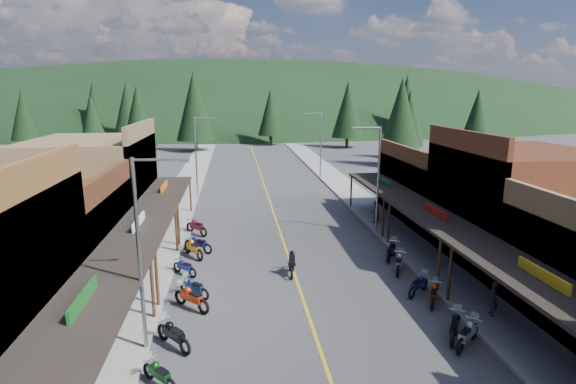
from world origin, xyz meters
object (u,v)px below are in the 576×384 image
object	(u,v)px
bike_west_11	(196,226)
pine_0	(24,114)
pine_7	(94,107)
pine_4	(348,109)
pine_8	(93,126)
bike_west_5	(173,333)
pedestrian_east_b	(375,212)
bike_east_4	(468,333)
pine_10	(138,115)
shop_east_3	(443,189)
streetlight_1	(197,153)
pine_6	(477,111)
pine_5	(406,103)
pine_9	(409,118)
bike_west_8	(185,266)
bike_west_10	(198,243)
bike_west_4	(159,373)
bike_east_7	(418,284)
streetlight_2	(376,175)
rider_on_bike	(292,264)
bike_east_8	(399,262)
pine_2	(194,106)
bike_west_7	(194,286)
bike_east_9	(391,250)
shop_west_2	(45,238)
pine_11	(401,115)
pedestrian_east_a	(493,298)
pine_1	(128,108)
streetlight_0	(143,247)
bike_east_6	(434,293)
streetlight_3	(320,142)
pine_3	(271,112)
shop_east_2	(515,206)
bike_east_5	(455,325)
shop_west_3	(95,185)

from	to	relation	value
bike_west_11	pine_0	bearing A→B (deg)	81.94
pine_7	pine_4	bearing A→B (deg)	-17.74
pine_8	bike_west_11	distance (m)	34.91
bike_west_5	pedestrian_east_b	xyz separation A→B (m)	(13.74, 16.29, 0.40)
pedestrian_east_b	pine_0	bearing A→B (deg)	-57.30
bike_east_4	pine_10	bearing A→B (deg)	161.16
shop_east_3	pine_8	xyz separation A→B (m)	(-35.75, 28.70, 3.44)
streetlight_1	pine_6	distance (m)	67.62
pine_5	pine_9	xyz separation A→B (m)	(-10.00, -27.00, -1.61)
bike_west_8	bike_west_10	xyz separation A→B (m)	(0.49, 3.76, 0.09)
bike_west_4	bike_east_7	bearing A→B (deg)	-16.99
streetlight_2	rider_on_bike	bearing A→B (deg)	-135.86
bike_west_5	bike_east_8	world-z (taller)	bike_west_5
rider_on_bike	bike_west_5	bearing A→B (deg)	-123.65
pine_2	pine_9	xyz separation A→B (m)	(34.00, -13.00, -1.61)
bike_west_7	bike_west_4	bearing A→B (deg)	-143.07
bike_west_7	bike_east_9	size ratio (longest dim) A/B	0.91
pine_4	bike_west_10	xyz separation A→B (m)	(-23.83, -54.51, -6.61)
shop_west_2	pine_11	xyz separation A→B (m)	(33.75, 36.30, 4.65)
shop_east_3	bike_west_5	bearing A→B (deg)	-138.92
shop_west_2	pine_2	size ratio (longest dim) A/B	0.78
pine_11	bike_west_10	bearing A→B (deg)	-128.48
bike_west_8	pedestrian_east_a	bearing A→B (deg)	-71.03
bike_west_10	rider_on_bike	world-z (taller)	rider_on_bike
shop_west_2	shop_east_3	distance (m)	29.13
streetlight_2	pine_1	world-z (taller)	pine_1
pine_0	pine_4	size ratio (longest dim) A/B	0.88
streetlight_0	bike_east_6	distance (m)	14.16
streetlight_3	pine_8	size ratio (longest dim) A/B	0.80
streetlight_1	pine_11	world-z (taller)	pine_11
shop_west_2	pine_3	size ratio (longest dim) A/B	0.99
shop_east_2	pine_6	xyz separation A→B (m)	(32.22, 62.30, 2.96)
pine_2	bike_east_4	bearing A→B (deg)	-76.15
pine_7	bike_east_7	size ratio (longest dim) A/B	6.15
bike_east_5	bike_west_10	bearing A→B (deg)	167.15
bike_west_5	bike_west_11	xyz separation A→B (m)	(-0.23, 15.23, 0.02)
shop_west_3	pine_4	distance (m)	58.27
shop_east_3	pedestrian_east_b	bearing A→B (deg)	-171.21
bike_west_4	pine_11	bearing A→B (deg)	17.11
bike_east_4	bike_west_10	bearing A→B (deg)	-178.70
streetlight_3	pine_4	world-z (taller)	pine_4
streetlight_1	pine_6	size ratio (longest dim) A/B	0.73
pine_0	bike_west_10	world-z (taller)	pine_0
streetlight_3	bike_east_8	size ratio (longest dim) A/B	3.62
streetlight_1	rider_on_bike	size ratio (longest dim) A/B	3.87
pine_9	bike_east_6	xyz separation A→B (m)	(-17.58, -48.45, -5.81)
pine_5	bike_east_8	xyz separation A→B (m)	(-27.85, -71.33, -7.36)
bike_east_6	streetlight_2	bearing A→B (deg)	117.06
shop_east_2	pine_4	distance (m)	58.57
pine_9	pine_8	bearing A→B (deg)	-173.80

